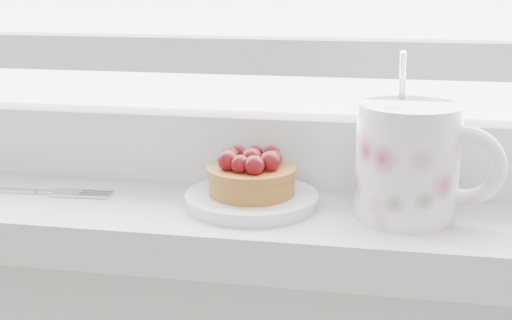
% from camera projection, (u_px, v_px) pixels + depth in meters
% --- Properties ---
extents(saucer, '(0.12, 0.12, 0.01)m').
position_uv_depth(saucer, '(252.00, 200.00, 0.66)').
color(saucer, white).
rests_on(saucer, windowsill).
extents(raspberry_tart, '(0.08, 0.08, 0.04)m').
position_uv_depth(raspberry_tart, '(251.00, 174.00, 0.65)').
color(raspberry_tart, brown).
rests_on(raspberry_tart, saucer).
extents(floral_mug, '(0.14, 0.11, 0.15)m').
position_uv_depth(floral_mug, '(411.00, 159.00, 0.62)').
color(floral_mug, white).
rests_on(floral_mug, windowsill).
extents(fork, '(0.18, 0.02, 0.00)m').
position_uv_depth(fork, '(22.00, 191.00, 0.70)').
color(fork, silver).
rests_on(fork, windowsill).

